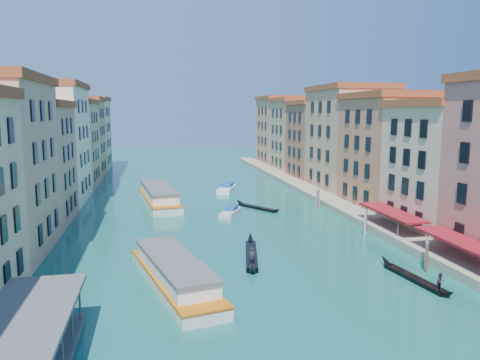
% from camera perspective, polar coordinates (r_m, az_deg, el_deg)
% --- Properties ---
extents(left_bank_palazzos, '(12.80, 128.40, 21.00)m').
position_cam_1_polar(left_bank_palazzos, '(82.56, -23.18, 3.34)').
color(left_bank_palazzos, beige).
rests_on(left_bank_palazzos, ground).
extents(right_bank_palazzos, '(12.80, 128.40, 21.00)m').
position_cam_1_polar(right_bank_palazzos, '(89.43, 14.64, 4.10)').
color(right_bank_palazzos, brown).
rests_on(right_bank_palazzos, ground).
extents(quay, '(4.00, 140.00, 1.00)m').
position_cam_1_polar(quay, '(87.47, 9.67, -1.95)').
color(quay, gray).
rests_on(quay, ground).
extents(restaurant_awnings, '(3.20, 44.55, 3.12)m').
position_cam_1_polar(restaurant_awnings, '(50.78, 26.68, -7.30)').
color(restaurant_awnings, maroon).
rests_on(restaurant_awnings, ground).
extents(vaporetto_stop, '(5.40, 16.40, 3.65)m').
position_cam_1_polar(vaporetto_stop, '(32.20, -25.07, -19.13)').
color(vaporetto_stop, '#57575A').
rests_on(vaporetto_stop, ground).
extents(mooring_poles_right, '(1.44, 54.24, 3.20)m').
position_cam_1_polar(mooring_poles_right, '(54.12, 20.19, -7.84)').
color(mooring_poles_right, brown).
rests_on(mooring_poles_right, ground).
extents(vaporetto_near, '(8.30, 18.68, 2.71)m').
position_cam_1_polar(vaporetto_near, '(44.12, -8.02, -11.17)').
color(vaporetto_near, silver).
rests_on(vaporetto_near, ground).
extents(vaporetto_far, '(7.33, 21.51, 3.14)m').
position_cam_1_polar(vaporetto_far, '(82.46, -9.86, -1.93)').
color(vaporetto_far, silver).
rests_on(vaporetto_far, ground).
extents(gondola_fore, '(3.48, 13.12, 2.63)m').
position_cam_1_polar(gondola_fore, '(51.99, 1.39, -8.96)').
color(gondola_fore, black).
rests_on(gondola_fore, ground).
extents(gondola_right, '(2.19, 10.73, 2.14)m').
position_cam_1_polar(gondola_right, '(47.97, 20.63, -11.05)').
color(gondola_right, black).
rests_on(gondola_right, ground).
extents(gondola_far, '(6.31, 9.36, 1.50)m').
position_cam_1_polar(gondola_far, '(77.53, 2.02, -3.29)').
color(gondola_far, black).
rests_on(gondola_far, ground).
extents(motorboat_mid, '(4.44, 6.45, 1.29)m').
position_cam_1_polar(motorboat_mid, '(73.11, -1.14, -3.84)').
color(motorboat_mid, silver).
rests_on(motorboat_mid, ground).
extents(motorboat_far, '(4.99, 8.31, 1.64)m').
position_cam_1_polar(motorboat_far, '(94.27, -1.65, -1.01)').
color(motorboat_far, white).
rests_on(motorboat_far, ground).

